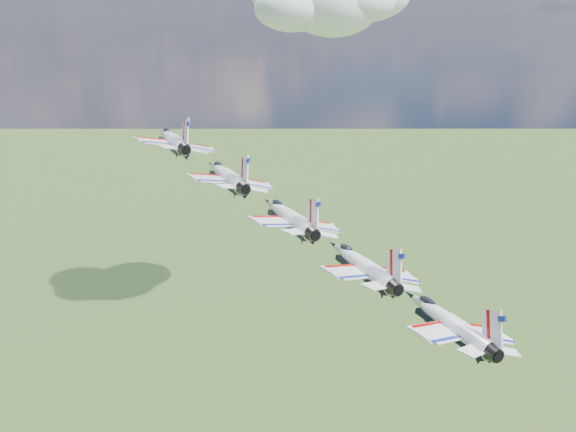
{
  "coord_description": "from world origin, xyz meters",
  "views": [
    {
      "loc": [
        -18.03,
        -76.14,
        179.79
      ],
      "look_at": [
        -13.09,
        -2.26,
        155.7
      ],
      "focal_mm": 40.0,
      "sensor_mm": 36.0,
      "label": 1
    }
  ],
  "objects_px": {
    "jet_1": "(226,175)",
    "jet_3": "(361,264)",
    "jet_2": "(288,216)",
    "jet_4": "(447,321)",
    "jet_0": "(172,140)"
  },
  "relations": [
    {
      "from": "jet_2",
      "to": "jet_4",
      "type": "bearing_deg",
      "value": -65.61
    },
    {
      "from": "jet_2",
      "to": "jet_4",
      "type": "relative_size",
      "value": 1.0
    },
    {
      "from": "jet_1",
      "to": "jet_3",
      "type": "bearing_deg",
      "value": -65.61
    },
    {
      "from": "jet_0",
      "to": "jet_3",
      "type": "height_order",
      "value": "jet_0"
    },
    {
      "from": "jet_0",
      "to": "jet_4",
      "type": "xyz_separation_m",
      "value": [
        30.58,
        -31.92,
        -12.92
      ]
    },
    {
      "from": "jet_1",
      "to": "jet_0",
      "type": "bearing_deg",
      "value": 114.39
    },
    {
      "from": "jet_0",
      "to": "jet_1",
      "type": "bearing_deg",
      "value": -65.61
    },
    {
      "from": "jet_4",
      "to": "jet_0",
      "type": "bearing_deg",
      "value": 114.39
    },
    {
      "from": "jet_2",
      "to": "jet_0",
      "type": "bearing_deg",
      "value": 114.39
    },
    {
      "from": "jet_2",
      "to": "jet_3",
      "type": "distance_m",
      "value": 11.51
    },
    {
      "from": "jet_1",
      "to": "jet_4",
      "type": "xyz_separation_m",
      "value": [
        22.93,
        -23.94,
        -9.69
      ]
    },
    {
      "from": "jet_2",
      "to": "jet_4",
      "type": "distance_m",
      "value": 23.03
    },
    {
      "from": "jet_0",
      "to": "jet_3",
      "type": "relative_size",
      "value": 1.0
    },
    {
      "from": "jet_0",
      "to": "jet_1",
      "type": "relative_size",
      "value": 1.0
    },
    {
      "from": "jet_1",
      "to": "jet_4",
      "type": "bearing_deg",
      "value": -65.61
    }
  ]
}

